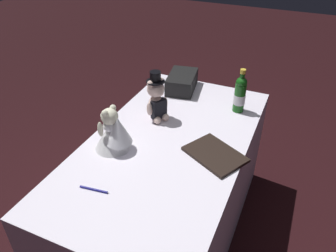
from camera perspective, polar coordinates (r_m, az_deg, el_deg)
name	(u,v)px	position (r m, az deg, el deg)	size (l,w,h in m)	color
ground_plane	(168,229)	(2.27, 0.00, -17.47)	(12.00, 12.00, 0.00)	black
reception_table	(168,190)	(2.01, 0.00, -11.01)	(1.52, 0.81, 0.72)	white
teddy_bear_groom	(157,100)	(1.90, -2.00, 4.59)	(0.13, 0.14, 0.30)	beige
teddy_bear_bride	(113,132)	(1.69, -9.46, -0.95)	(0.19, 0.22, 0.24)	white
champagne_bottle	(240,94)	(2.03, 12.37, 5.47)	(0.07, 0.07, 0.28)	#165515
signing_pen	(95,190)	(1.52, -12.57, -10.72)	(0.03, 0.14, 0.01)	navy
gift_case_black	(182,82)	(2.27, 2.42, 7.66)	(0.31, 0.22, 0.11)	black
guestbook	(215,154)	(1.68, 8.13, -4.89)	(0.21, 0.29, 0.02)	black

